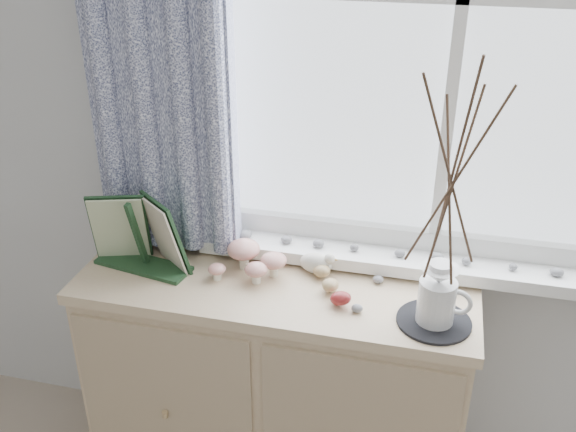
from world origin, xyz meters
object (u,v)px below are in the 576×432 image
object	(u,v)px
sideboard	(277,389)
toadstool_cluster	(251,258)
botanical_book	(135,237)
twig_pitcher	(453,175)

from	to	relation	value
sideboard	toadstool_cluster	distance (m)	0.49
botanical_book	toadstool_cluster	size ratio (longest dim) A/B	1.57
botanical_book	toadstool_cluster	bearing A→B (deg)	22.98
sideboard	twig_pitcher	xyz separation A→B (m)	(0.47, -0.09, 0.86)
toadstool_cluster	twig_pitcher	size ratio (longest dim) A/B	0.30
sideboard	twig_pitcher	world-z (taller)	twig_pitcher
sideboard	botanical_book	world-z (taller)	botanical_book
toadstool_cluster	botanical_book	bearing A→B (deg)	-167.50
twig_pitcher	botanical_book	bearing A→B (deg)	-172.53
botanical_book	twig_pitcher	world-z (taller)	twig_pitcher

